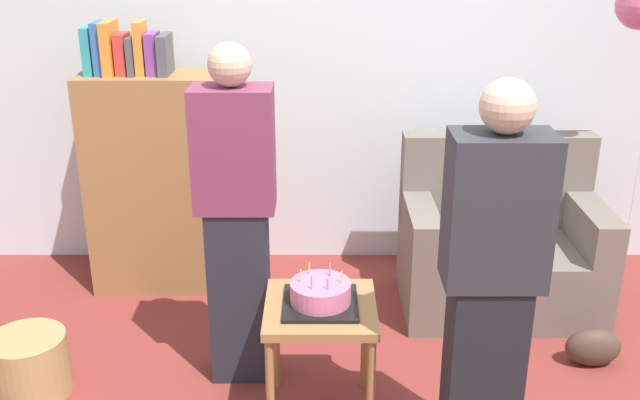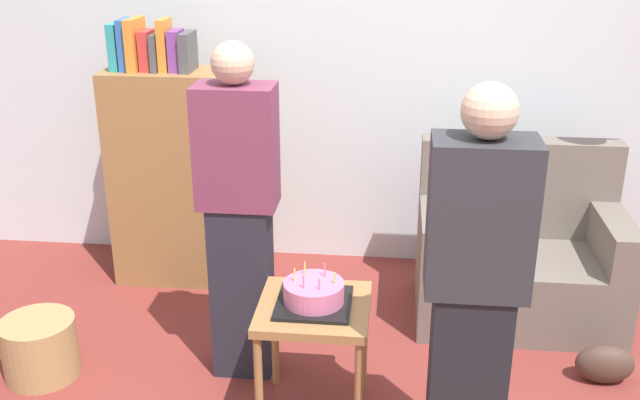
{
  "view_description": "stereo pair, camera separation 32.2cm",
  "coord_description": "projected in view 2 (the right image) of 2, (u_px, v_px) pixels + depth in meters",
  "views": [
    {
      "loc": [
        -0.22,
        -2.44,
        2.13
      ],
      "look_at": [
        -0.22,
        0.58,
        0.95
      ],
      "focal_mm": 41.27,
      "sensor_mm": 36.0,
      "label": 1
    },
    {
      "loc": [
        0.1,
        -2.42,
        2.13
      ],
      "look_at": [
        -0.22,
        0.58,
        0.95
      ],
      "focal_mm": 41.27,
      "sensor_mm": 36.0,
      "label": 2
    }
  ],
  "objects": [
    {
      "name": "side_table",
      "position": [
        314.0,
        322.0,
        3.19
      ],
      "size": [
        0.48,
        0.48,
        0.56
      ],
      "color": "olive",
      "rests_on": "ground_plane"
    },
    {
      "name": "couch",
      "position": [
        517.0,
        257.0,
        4.1
      ],
      "size": [
        1.1,
        0.7,
        0.96
      ],
      "color": "#6B6056",
      "rests_on": "ground_plane"
    },
    {
      "name": "bookshelf",
      "position": [
        179.0,
        172.0,
        4.39
      ],
      "size": [
        0.8,
        0.36,
        1.59
      ],
      "color": "olive",
      "rests_on": "ground_plane"
    },
    {
      "name": "birthday_cake",
      "position": [
        314.0,
        294.0,
        3.14
      ],
      "size": [
        0.32,
        0.32,
        0.17
      ],
      "color": "black",
      "rests_on": "side_table"
    },
    {
      "name": "person_blowing_candles",
      "position": [
        239.0,
        214.0,
        3.4
      ],
      "size": [
        0.36,
        0.22,
        1.63
      ],
      "rotation": [
        0.0,
        0.0,
        -0.08
      ],
      "color": "#23232D",
      "rests_on": "ground_plane"
    },
    {
      "name": "handbag",
      "position": [
        605.0,
        364.0,
        3.55
      ],
      "size": [
        0.28,
        0.14,
        0.2
      ],
      "primitive_type": "ellipsoid",
      "color": "#473328",
      "rests_on": "ground_plane"
    },
    {
      "name": "wicker_basket",
      "position": [
        40.0,
        348.0,
        3.59
      ],
      "size": [
        0.36,
        0.36,
        0.3
      ],
      "primitive_type": "cylinder",
      "color": "#A88451",
      "rests_on": "ground_plane"
    },
    {
      "name": "wall_back",
      "position": [
        381.0,
        52.0,
        4.44
      ],
      "size": [
        6.0,
        0.1,
        2.7
      ],
      "primitive_type": "cube",
      "color": "silver",
      "rests_on": "ground_plane"
    },
    {
      "name": "person_holding_cake",
      "position": [
        473.0,
        302.0,
        2.64
      ],
      "size": [
        0.36,
        0.22,
        1.63
      ],
      "rotation": [
        0.0,
        0.0,
        2.82
      ],
      "color": "black",
      "rests_on": "ground_plane"
    }
  ]
}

